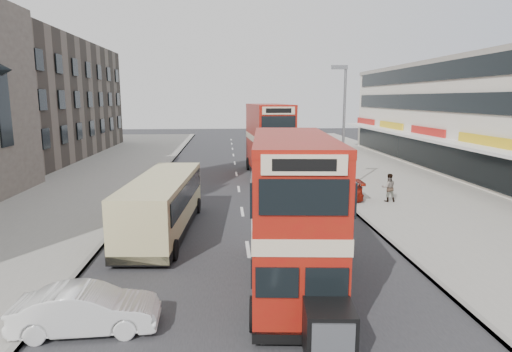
# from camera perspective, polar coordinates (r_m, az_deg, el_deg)

# --- Properties ---
(road_surface) EXTENTS (12.00, 90.00, 0.01)m
(road_surface) POSITION_cam_1_polar(r_m,az_deg,el_deg) (29.54, -2.30, -1.73)
(road_surface) COLOR #28282B
(road_surface) RESTS_ON ground
(pavement_right) EXTENTS (12.00, 90.00, 0.15)m
(pavement_right) POSITION_cam_1_polar(r_m,az_deg,el_deg) (32.20, 19.57, -1.19)
(pavement_right) COLOR gray
(pavement_right) RESTS_ON ground
(pavement_left) EXTENTS (12.00, 90.00, 0.15)m
(pavement_left) POSITION_cam_1_polar(r_m,az_deg,el_deg) (31.54, -24.66, -1.77)
(pavement_left) COLOR gray
(pavement_left) RESTS_ON ground
(kerb_left) EXTENTS (0.20, 90.00, 0.16)m
(kerb_left) POSITION_cam_1_polar(r_m,az_deg,el_deg) (29.97, -14.04, -1.72)
(kerb_left) COLOR gray
(kerb_left) RESTS_ON ground
(kerb_right) EXTENTS (0.20, 90.00, 0.16)m
(kerb_right) POSITION_cam_1_polar(r_m,az_deg,el_deg) (30.33, 9.30, -1.41)
(kerb_right) COLOR gray
(kerb_right) RESTS_ON ground
(brick_terrace) EXTENTS (14.00, 28.00, 12.00)m
(brick_terrace) POSITION_cam_1_polar(r_m,az_deg,el_deg) (51.43, -28.71, 8.85)
(brick_terrace) COLOR #66594C
(brick_terrace) RESTS_ON ground
(commercial_row) EXTENTS (9.90, 46.20, 9.30)m
(commercial_row) POSITION_cam_1_polar(r_m,az_deg,el_deg) (37.28, 30.10, 6.67)
(commercial_row) COLOR beige
(commercial_row) RESTS_ON ground
(street_lamp) EXTENTS (1.00, 0.20, 8.12)m
(street_lamp) POSITION_cam_1_polar(r_m,az_deg,el_deg) (27.92, 11.38, 7.29)
(street_lamp) COLOR slate
(street_lamp) RESTS_ON ground
(bus_main) EXTENTS (3.05, 8.88, 4.80)m
(bus_main) POSITION_cam_1_polar(r_m,az_deg,el_deg) (13.89, 4.79, -4.78)
(bus_main) COLOR black
(bus_main) RESTS_ON ground
(bus_second) EXTENTS (3.25, 9.99, 5.47)m
(bus_second) POSITION_cam_1_polar(r_m,az_deg,el_deg) (34.55, 1.71, 4.84)
(bus_second) COLOR black
(bus_second) RESTS_ON ground
(coach) EXTENTS (2.92, 9.24, 2.41)m
(coach) POSITION_cam_1_polar(r_m,az_deg,el_deg) (20.19, -12.18, -3.45)
(coach) COLOR black
(coach) RESTS_ON ground
(car_left_front) EXTENTS (3.78, 1.46, 1.23)m
(car_left_front) POSITION_cam_1_polar(r_m,az_deg,el_deg) (12.75, -21.43, -16.07)
(car_left_front) COLOR white
(car_left_front) RESTS_ON ground
(car_right_a) EXTENTS (4.79, 2.09, 1.37)m
(car_right_a) POSITION_cam_1_polar(r_m,az_deg,el_deg) (25.76, 8.73, -2.07)
(car_right_a) COLOR maroon
(car_right_a) RESTS_ON ground
(car_right_b) EXTENTS (3.97, 2.10, 1.06)m
(car_right_b) POSITION_cam_1_polar(r_m,az_deg,el_deg) (32.51, 7.45, 0.24)
(car_right_b) COLOR orange
(car_right_b) RESTS_ON ground
(pedestrian_near) EXTENTS (0.65, 0.46, 1.67)m
(pedestrian_near) POSITION_cam_1_polar(r_m,az_deg,el_deg) (26.39, 17.10, -1.45)
(pedestrian_near) COLOR gray
(pedestrian_near) RESTS_ON pavement_right
(pedestrian_far) EXTENTS (1.00, 0.59, 1.61)m
(pedestrian_far) POSITION_cam_1_polar(r_m,az_deg,el_deg) (40.04, 8.79, 2.68)
(pedestrian_far) COLOR gray
(pedestrian_far) RESTS_ON pavement_right
(cyclist) EXTENTS (0.78, 1.73, 2.24)m
(cyclist) POSITION_cam_1_polar(r_m,az_deg,el_deg) (32.08, 3.81, 0.63)
(cyclist) COLOR gray
(cyclist) RESTS_ON ground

